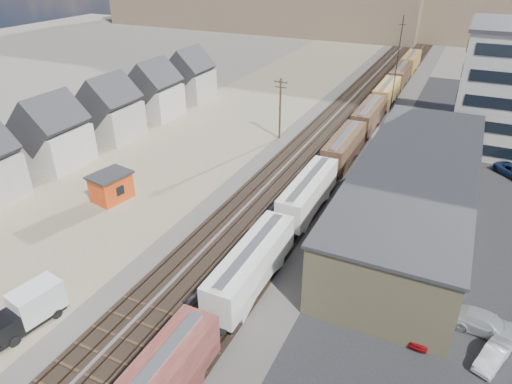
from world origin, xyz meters
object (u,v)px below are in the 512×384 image
at_px(utility_pole_north, 280,108).
at_px(maintenance_shed, 111,186).
at_px(parked_car_silver, 485,324).
at_px(parked_car_red, 422,331).
at_px(freight_train, 357,130).
at_px(box_truck, 29,308).
at_px(parked_car_white, 493,356).

height_order(utility_pole_north, maintenance_shed, utility_pole_north).
bearing_deg(parked_car_silver, parked_car_red, 127.88).
bearing_deg(freight_train, box_truck, -106.50).
bearing_deg(parked_car_white, box_truck, -140.27).
xyz_separation_m(box_truck, parked_car_white, (35.08, 12.03, -0.98)).
relative_size(maintenance_shed, parked_car_silver, 0.92).
distance_m(utility_pole_north, maintenance_shed, 30.28).
bearing_deg(maintenance_shed, parked_car_red, -10.84).
bearing_deg(parked_car_silver, parked_car_white, -163.16).
height_order(maintenance_shed, parked_car_silver, maintenance_shed).
relative_size(freight_train, utility_pole_north, 11.97).
bearing_deg(freight_train, utility_pole_north, -170.43).
bearing_deg(maintenance_shed, freight_train, 52.28).
xyz_separation_m(freight_train, parked_car_silver, (19.65, -34.55, -1.93)).
xyz_separation_m(utility_pole_north, box_truck, (-2.48, -47.81, -3.62)).
relative_size(maintenance_shed, parked_car_white, 1.28).
bearing_deg(parked_car_silver, freight_train, 35.32).
bearing_deg(maintenance_shed, parked_car_white, -10.11).
height_order(freight_train, parked_car_red, freight_train).
xyz_separation_m(utility_pole_north, parked_car_white, (32.60, -35.77, -4.60)).
bearing_deg(utility_pole_north, box_truck, -92.97).
xyz_separation_m(freight_train, box_truck, (-14.78, -49.88, -1.11)).
distance_m(maintenance_shed, parked_car_white, 44.27).
bearing_deg(maintenance_shed, box_truck, -66.79).
bearing_deg(parked_car_red, freight_train, 114.16).
distance_m(freight_train, parked_car_white, 43.00).
bearing_deg(utility_pole_north, freight_train, 9.57).
xyz_separation_m(freight_train, parked_car_white, (20.30, -37.85, -2.09)).
distance_m(freight_train, parked_car_red, 40.41).
height_order(maintenance_shed, parked_car_white, maintenance_shed).
distance_m(parked_car_white, parked_car_silver, 3.36).
distance_m(freight_train, utility_pole_north, 12.72).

